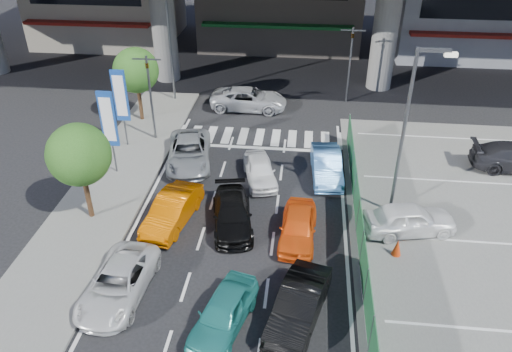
# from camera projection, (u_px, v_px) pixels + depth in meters

# --- Properties ---
(ground) EXTENTS (120.00, 120.00, 0.00)m
(ground) POSITION_uv_depth(u_px,v_px,m) (226.00, 290.00, 19.48)
(ground) COLOR black
(ground) RESTS_ON ground
(parking_lot) EXTENTS (12.00, 28.00, 0.06)m
(parking_lot) POSITION_uv_depth(u_px,v_px,m) (502.00, 275.00, 20.15)
(parking_lot) COLOR #5F5F5C
(parking_lot) RESTS_ON ground
(sidewalk_left) EXTENTS (4.00, 30.00, 0.12)m
(sidewalk_left) POSITION_uv_depth(u_px,v_px,m) (92.00, 216.00, 23.46)
(sidewalk_left) COLOR #5F5F5C
(sidewalk_left) RESTS_ON ground
(fence_run) EXTENTS (0.16, 22.00, 1.80)m
(fence_run) POSITION_uv_depth(u_px,v_px,m) (364.00, 265.00, 19.37)
(fence_run) COLOR #205F34
(fence_run) RESTS_ON ground
(traffic_light_left) EXTENTS (1.60, 1.24, 5.20)m
(traffic_light_left) POSITION_uv_depth(u_px,v_px,m) (149.00, 78.00, 28.08)
(traffic_light_left) COLOR #595B60
(traffic_light_left) RESTS_ON ground
(traffic_light_right) EXTENTS (1.60, 1.24, 5.20)m
(traffic_light_right) POSITION_uv_depth(u_px,v_px,m) (352.00, 46.00, 32.92)
(traffic_light_right) COLOR #595B60
(traffic_light_right) RESTS_ON ground
(street_lamp_right) EXTENTS (1.65, 0.22, 8.00)m
(street_lamp_right) POSITION_uv_depth(u_px,v_px,m) (410.00, 121.00, 21.37)
(street_lamp_right) COLOR #595B60
(street_lamp_right) RESTS_ON ground
(street_lamp_left) EXTENTS (1.65, 0.22, 8.00)m
(street_lamp_left) POSITION_uv_depth(u_px,v_px,m) (172.00, 33.00, 32.71)
(street_lamp_left) COLOR #595B60
(street_lamp_left) RESTS_ON ground
(signboard_near) EXTENTS (0.80, 0.14, 4.70)m
(signboard_near) POSITION_uv_depth(u_px,v_px,m) (108.00, 122.00, 25.26)
(signboard_near) COLOR #595B60
(signboard_near) RESTS_ON ground
(signboard_far) EXTENTS (0.80, 0.14, 4.70)m
(signboard_far) POSITION_uv_depth(u_px,v_px,m) (121.00, 98.00, 27.82)
(signboard_far) COLOR #595B60
(signboard_far) RESTS_ON ground
(tree_near) EXTENTS (2.80, 2.80, 4.80)m
(tree_near) POSITION_uv_depth(u_px,v_px,m) (79.00, 155.00, 21.70)
(tree_near) COLOR #382314
(tree_near) RESTS_ON ground
(tree_far) EXTENTS (2.80, 2.80, 4.80)m
(tree_far) POSITION_uv_depth(u_px,v_px,m) (136.00, 70.00, 30.63)
(tree_far) COLOR #382314
(tree_far) RESTS_ON ground
(sedan_white_mid_left) EXTENTS (2.35, 4.61, 1.25)m
(sedan_white_mid_left) POSITION_uv_depth(u_px,v_px,m) (118.00, 283.00, 18.93)
(sedan_white_mid_left) COLOR silver
(sedan_white_mid_left) RESTS_ON ground
(taxi_teal_mid) EXTENTS (2.46, 4.07, 1.30)m
(taxi_teal_mid) POSITION_uv_depth(u_px,v_px,m) (224.00, 312.00, 17.66)
(taxi_teal_mid) COLOR teal
(taxi_teal_mid) RESTS_ON ground
(hatch_black_mid_right) EXTENTS (2.49, 4.42, 1.38)m
(hatch_black_mid_right) POSITION_uv_depth(u_px,v_px,m) (299.00, 305.00, 17.89)
(hatch_black_mid_right) COLOR black
(hatch_black_mid_right) RESTS_ON ground
(taxi_orange_left) EXTENTS (2.21, 4.39, 1.38)m
(taxi_orange_left) POSITION_uv_depth(u_px,v_px,m) (172.00, 210.00, 22.81)
(taxi_orange_left) COLOR #C15400
(taxi_orange_left) RESTS_ON ground
(sedan_black_mid) EXTENTS (2.53, 4.52, 1.24)m
(sedan_black_mid) POSITION_uv_depth(u_px,v_px,m) (232.00, 214.00, 22.67)
(sedan_black_mid) COLOR black
(sedan_black_mid) RESTS_ON ground
(taxi_orange_right) EXTENTS (1.72, 3.91, 1.31)m
(taxi_orange_right) POSITION_uv_depth(u_px,v_px,m) (298.00, 227.00, 21.84)
(taxi_orange_right) COLOR #EF5512
(taxi_orange_right) RESTS_ON ground
(wagon_silver_front_left) EXTENTS (3.13, 5.29, 1.38)m
(wagon_silver_front_left) POSITION_uv_depth(u_px,v_px,m) (189.00, 152.00, 27.42)
(wagon_silver_front_left) COLOR #9A9EA2
(wagon_silver_front_left) RESTS_ON ground
(sedan_white_front_mid) EXTENTS (2.35, 3.90, 1.24)m
(sedan_white_front_mid) POSITION_uv_depth(u_px,v_px,m) (260.00, 170.00, 25.94)
(sedan_white_front_mid) COLOR white
(sedan_white_front_mid) RESTS_ON ground
(kei_truck_front_right) EXTENTS (1.76, 4.28, 1.38)m
(kei_truck_front_right) POSITION_uv_depth(u_px,v_px,m) (327.00, 165.00, 26.23)
(kei_truck_front_right) COLOR #4780C4
(kei_truck_front_right) RESTS_ON ground
(crossing_wagon_silver) EXTENTS (5.14, 2.41, 1.42)m
(crossing_wagon_silver) POSITION_uv_depth(u_px,v_px,m) (249.00, 99.00, 33.60)
(crossing_wagon_silver) COLOR #B7B9BF
(crossing_wagon_silver) RESTS_ON ground
(parked_sedan_white) EXTENTS (4.39, 2.50, 1.41)m
(parked_sedan_white) POSITION_uv_depth(u_px,v_px,m) (409.00, 219.00, 22.13)
(parked_sedan_white) COLOR white
(parked_sedan_white) RESTS_ON parking_lot
(traffic_cone) EXTENTS (0.46, 0.46, 0.77)m
(traffic_cone) POSITION_uv_depth(u_px,v_px,m) (397.00, 247.00, 20.97)
(traffic_cone) COLOR red
(traffic_cone) RESTS_ON parking_lot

